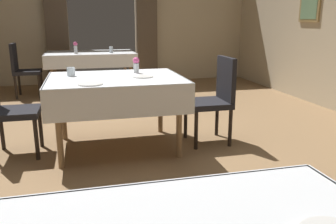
% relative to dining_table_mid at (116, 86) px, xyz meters
% --- Properties ---
extents(ground, '(10.08, 10.08, 0.00)m').
position_rel_dining_table_mid_xyz_m(ground, '(0.15, -0.00, -0.66)').
color(ground, olive).
extents(wall_back, '(6.40, 0.27, 3.00)m').
position_rel_dining_table_mid_xyz_m(wall_back, '(0.15, 4.18, 0.85)').
color(wall_back, beige).
rests_on(wall_back, ground).
extents(dining_table_mid, '(1.35, 1.07, 0.75)m').
position_rel_dining_table_mid_xyz_m(dining_table_mid, '(0.00, 0.00, 0.00)').
color(dining_table_mid, olive).
rests_on(dining_table_mid, ground).
extents(dining_table_far, '(1.57, 1.03, 0.75)m').
position_rel_dining_table_mid_xyz_m(dining_table_far, '(-0.16, 2.99, 0.01)').
color(dining_table_far, olive).
rests_on(dining_table_far, ground).
extents(chair_mid_left, '(0.44, 0.44, 0.93)m').
position_rel_dining_table_mid_xyz_m(chair_mid_left, '(-1.06, 0.03, -0.14)').
color(chair_mid_left, black).
rests_on(chair_mid_left, ground).
extents(chair_mid_right, '(0.44, 0.44, 0.93)m').
position_rel_dining_table_mid_xyz_m(chair_mid_right, '(1.06, -0.06, -0.14)').
color(chair_mid_right, black).
rests_on(chair_mid_right, ground).
extents(chair_far_left, '(0.44, 0.44, 0.93)m').
position_rel_dining_table_mid_xyz_m(chair_far_left, '(-1.32, 2.94, -0.14)').
color(chair_far_left, black).
rests_on(chair_far_left, ground).
extents(flower_vase_mid, '(0.07, 0.07, 0.17)m').
position_rel_dining_table_mid_xyz_m(flower_vase_mid, '(0.25, 0.25, 0.19)').
color(flower_vase_mid, silver).
rests_on(flower_vase_mid, dining_table_mid).
extents(plate_mid_b, '(0.21, 0.21, 0.01)m').
position_rel_dining_table_mid_xyz_m(plate_mid_b, '(0.27, -0.06, 0.10)').
color(plate_mid_b, white).
rests_on(plate_mid_b, dining_table_mid).
extents(plate_mid_c, '(0.23, 0.23, 0.01)m').
position_rel_dining_table_mid_xyz_m(plate_mid_c, '(-0.26, -0.37, 0.10)').
color(plate_mid_c, white).
rests_on(plate_mid_c, dining_table_mid).
extents(glass_mid_d, '(0.08, 0.08, 0.09)m').
position_rel_dining_table_mid_xyz_m(glass_mid_d, '(-0.43, 0.17, 0.14)').
color(glass_mid_d, silver).
rests_on(glass_mid_d, dining_table_mid).
extents(flower_vase_far, '(0.07, 0.07, 0.20)m').
position_rel_dining_table_mid_xyz_m(flower_vase_far, '(-0.41, 2.76, 0.20)').
color(flower_vase_far, silver).
rests_on(flower_vase_far, dining_table_far).
extents(glass_far_b, '(0.07, 0.07, 0.11)m').
position_rel_dining_table_mid_xyz_m(glass_far_b, '(0.20, 2.79, 0.15)').
color(glass_far_b, silver).
rests_on(glass_far_b, dining_table_far).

